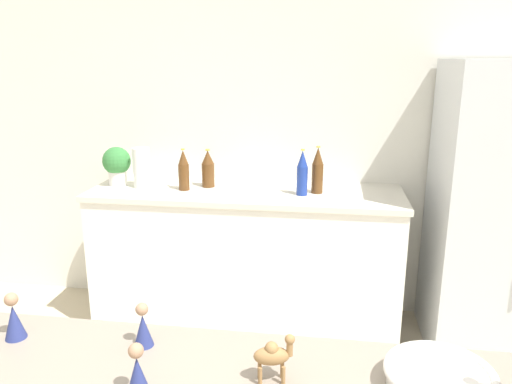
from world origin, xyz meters
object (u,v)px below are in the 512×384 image
(back_bottle_1, at_px, (184,170))
(wise_man_figurine_purple, at_px, (14,319))
(fruit_bowl, at_px, (439,379))
(potted_plant, at_px, (117,164))
(back_bottle_2, at_px, (302,173))
(camel_figurine, at_px, (273,355))
(paper_towel_roll, at_px, (142,168))
(back_bottle_0, at_px, (208,169))
(wise_man_figurine_crimson, at_px, (137,373))
(wise_man_figurine_blue, at_px, (143,327))
(back_bottle_3, at_px, (318,171))

(back_bottle_1, height_order, wise_man_figurine_purple, back_bottle_1)
(back_bottle_1, height_order, fruit_bowl, back_bottle_1)
(potted_plant, relative_size, fruit_bowl, 1.02)
(back_bottle_1, xyz_separation_m, wise_man_figurine_purple, (0.09, -1.89, 0.02))
(back_bottle_2, height_order, camel_figurine, back_bottle_2)
(paper_towel_roll, height_order, back_bottle_0, paper_towel_roll)
(back_bottle_0, height_order, back_bottle_2, back_bottle_2)
(camel_figurine, bearing_deg, wise_man_figurine_crimson, -162.92)
(back_bottle_1, xyz_separation_m, wise_man_figurine_blue, (0.44, -1.88, 0.01))
(back_bottle_3, bearing_deg, wise_man_figurine_crimson, -99.07)
(potted_plant, height_order, back_bottle_1, back_bottle_1)
(back_bottle_3, distance_m, wise_man_figurine_purple, 2.08)
(paper_towel_roll, height_order, back_bottle_1, back_bottle_1)
(potted_plant, relative_size, wise_man_figurine_blue, 2.11)
(camel_figurine, bearing_deg, paper_towel_roll, 118.36)
(potted_plant, distance_m, fruit_bowl, 2.59)
(back_bottle_0, bearing_deg, wise_man_figurine_crimson, -80.34)
(paper_towel_roll, relative_size, wise_man_figurine_blue, 2.14)
(fruit_bowl, relative_size, camel_figurine, 2.08)
(back_bottle_3, xyz_separation_m, wise_man_figurine_blue, (-0.40, -1.93, 0.00))
(back_bottle_0, distance_m, back_bottle_2, 0.63)
(potted_plant, distance_m, back_bottle_0, 0.60)
(back_bottle_0, bearing_deg, back_bottle_3, -4.23)
(wise_man_figurine_blue, xyz_separation_m, wise_man_figurine_crimson, (0.06, -0.19, 0.00))
(back_bottle_0, bearing_deg, camel_figurine, -72.35)
(fruit_bowl, bearing_deg, back_bottle_0, 116.70)
(back_bottle_3, relative_size, wise_man_figurine_crimson, 2.32)
(back_bottle_2, relative_size, camel_figurine, 2.38)
(potted_plant, bearing_deg, fruit_bowl, -50.87)
(back_bottle_3, bearing_deg, paper_towel_roll, -178.74)
(camel_figurine, relative_size, wise_man_figurine_crimson, 0.94)
(back_bottle_0, bearing_deg, potted_plant, -175.54)
(back_bottle_1, bearing_deg, fruit_bowl, -59.15)
(paper_towel_roll, bearing_deg, wise_man_figurine_purple, -78.89)
(fruit_bowl, bearing_deg, camel_figurine, -176.83)
(back_bottle_2, height_order, back_bottle_3, back_bottle_3)
(wise_man_figurine_crimson, distance_m, wise_man_figurine_purple, 0.45)
(camel_figurine, bearing_deg, wise_man_figurine_blue, 164.22)
(wise_man_figurine_blue, height_order, wise_man_figurine_crimson, wise_man_figurine_crimson)
(potted_plant, xyz_separation_m, paper_towel_roll, (0.18, -0.03, -0.01))
(back_bottle_3, bearing_deg, fruit_bowl, -80.71)
(wise_man_figurine_purple, bearing_deg, back_bottle_2, 70.71)
(back_bottle_2, xyz_separation_m, wise_man_figurine_blue, (-0.31, -1.86, 0.01))
(back_bottle_0, xyz_separation_m, wise_man_figurine_purple, (-0.04, -1.99, 0.03))
(wise_man_figurine_purple, bearing_deg, back_bottle_0, 88.78)
(back_bottle_3, height_order, fruit_bowl, back_bottle_3)
(paper_towel_roll, xyz_separation_m, back_bottle_1, (0.29, -0.03, -0.00))
(paper_towel_roll, bearing_deg, fruit_bowl, -53.72)
(wise_man_figurine_crimson, bearing_deg, potted_plant, 114.58)
(back_bottle_1, distance_m, fruit_bowl, 2.28)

